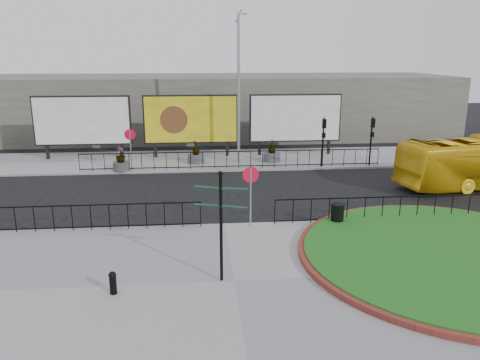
{
  "coord_description": "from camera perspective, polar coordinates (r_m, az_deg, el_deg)",
  "views": [
    {
      "loc": [
        -0.99,
        -18.0,
        6.92
      ],
      "look_at": [
        0.75,
        1.55,
        1.53
      ],
      "focal_mm": 35.0,
      "sensor_mm": 36.0,
      "label": 1
    }
  ],
  "objects": [
    {
      "name": "brick_edge",
      "position": [
        17.69,
        24.35,
        -8.37
      ],
      "size": [
        10.4,
        10.4,
        0.18
      ],
      "primitive_type": "cylinder",
      "color": "maroon",
      "rests_on": "pavement_near"
    },
    {
      "name": "building_backdrop",
      "position": [
        40.25,
        -3.69,
        9.02
      ],
      "size": [
        40.0,
        10.0,
        5.0
      ],
      "primitive_type": "cube",
      "color": "slate",
      "rests_on": "ground"
    },
    {
      "name": "bollard",
      "position": [
        14.31,
        -15.25,
        -11.87
      ],
      "size": [
        0.23,
        0.23,
        0.7
      ],
      "color": "black",
      "rests_on": "pavement_near"
    },
    {
      "name": "ground",
      "position": [
        19.31,
        -1.82,
        -5.65
      ],
      "size": [
        90.0,
        90.0,
        0.0
      ],
      "primitive_type": "plane",
      "color": "black",
      "rests_on": "ground"
    },
    {
      "name": "railing_near_right",
      "position": [
        20.21,
        16.98,
        -3.35
      ],
      "size": [
        9.0,
        0.1,
        1.1
      ],
      "primitive_type": null,
      "color": "black",
      "rests_on": "pavement_near"
    },
    {
      "name": "pavement_near",
      "position": [
        14.73,
        -0.66,
        -12.39
      ],
      "size": [
        30.0,
        10.0,
        0.12
      ],
      "primitive_type": "cube",
      "color": "gray",
      "rests_on": "ground"
    },
    {
      "name": "pavement_far",
      "position": [
        30.79,
        -3.11,
        2.46
      ],
      "size": [
        44.0,
        6.0,
        0.12
      ],
      "primitive_type": "cube",
      "color": "gray",
      "rests_on": "ground"
    },
    {
      "name": "billboard_right",
      "position": [
        31.94,
        6.75,
        7.48
      ],
      "size": [
        6.2,
        0.31,
        4.1
      ],
      "color": "black",
      "rests_on": "pavement_far"
    },
    {
      "name": "billboard_left",
      "position": [
        32.16,
        -18.67,
        6.84
      ],
      "size": [
        6.2,
        0.31,
        4.1
      ],
      "color": "black",
      "rests_on": "pavement_far"
    },
    {
      "name": "planter_b",
      "position": [
        29.68,
        -5.38,
        3.0
      ],
      "size": [
        1.05,
        1.05,
        1.46
      ],
      "color": "#4C4C4F",
      "rests_on": "pavement_far"
    },
    {
      "name": "lamp_post",
      "position": [
        29.18,
        -0.16,
        11.25
      ],
      "size": [
        0.74,
        0.18,
        9.23
      ],
      "color": "gray",
      "rests_on": "pavement_far"
    },
    {
      "name": "planter_a",
      "position": [
        28.49,
        -14.29,
        2.09
      ],
      "size": [
        0.97,
        0.97,
        1.43
      ],
      "color": "#4C4C4F",
      "rests_on": "pavement_far"
    },
    {
      "name": "planter_c",
      "position": [
        30.04,
        3.88,
        3.18
      ],
      "size": [
        1.06,
        1.06,
        1.47
      ],
      "color": "#4C4C4F",
      "rests_on": "pavement_far"
    },
    {
      "name": "billboard_mid",
      "position": [
        31.27,
        -6.02,
        7.34
      ],
      "size": [
        6.2,
        0.31,
        4.1
      ],
      "color": "black",
      "rests_on": "pavement_far"
    },
    {
      "name": "railing_far",
      "position": [
        28.07,
        -0.89,
        2.5
      ],
      "size": [
        18.0,
        0.1,
        1.1
      ],
      "primitive_type": null,
      "color": "black",
      "rests_on": "pavement_far"
    },
    {
      "name": "fingerpost_sign",
      "position": [
        13.93,
        -2.34,
        -4.39
      ],
      "size": [
        1.61,
        0.7,
        3.47
      ],
      "rotation": [
        0.0,
        0.0,
        -0.35
      ],
      "color": "black",
      "rests_on": "pavement_near"
    },
    {
      "name": "speed_sign_far",
      "position": [
        28.14,
        -13.24,
        4.71
      ],
      "size": [
        0.64,
        0.07,
        2.47
      ],
      "color": "gray",
      "rests_on": "pavement_far"
    },
    {
      "name": "litter_bin",
      "position": [
        19.29,
        11.78,
        -4.15
      ],
      "size": [
        0.55,
        0.55,
        0.91
      ],
      "color": "black",
      "rests_on": "pavement_near"
    },
    {
      "name": "signal_pole_b",
      "position": [
        29.67,
        15.77,
        5.43
      ],
      "size": [
        0.22,
        0.26,
        3.0
      ],
      "color": "black",
      "rests_on": "pavement_far"
    },
    {
      "name": "signal_pole_a",
      "position": [
        28.75,
        10.14,
        5.47
      ],
      "size": [
        0.22,
        0.26,
        3.0
      ],
      "color": "black",
      "rests_on": "pavement_far"
    },
    {
      "name": "grass_lawn",
      "position": [
        17.68,
        24.35,
        -8.31
      ],
      "size": [
        10.0,
        10.0,
        0.22
      ],
      "primitive_type": "cylinder",
      "color": "#1A5516",
      "rests_on": "pavement_near"
    },
    {
      "name": "railing_near_left",
      "position": [
        19.43,
        -19.79,
        -4.35
      ],
      "size": [
        10.0,
        0.1,
        1.1
      ],
      "primitive_type": null,
      "color": "black",
      "rests_on": "pavement_near"
    },
    {
      "name": "speed_sign_near",
      "position": [
        18.41,
        1.31,
        -0.41
      ],
      "size": [
        0.64,
        0.07,
        2.47
      ],
      "color": "gray",
      "rests_on": "pavement_near"
    }
  ]
}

